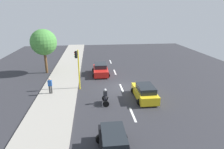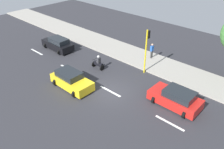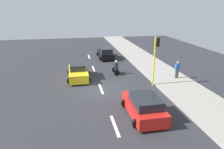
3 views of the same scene
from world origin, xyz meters
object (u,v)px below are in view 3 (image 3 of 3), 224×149
Objects in this scene: motorcycle at (116,68)px; pedestrian_near_signal at (177,69)px; car_red at (144,106)px; car_yellow_cab at (78,72)px; traffic_light_corner at (156,55)px; car_black at (105,53)px.

pedestrian_near_signal is (5.57, -2.77, 0.42)m from motorcycle.
motorcycle reaches higher than car_red.
pedestrian_near_signal reaches higher than car_yellow_cab.
traffic_light_corner is (2.73, 4.97, 2.22)m from car_red.
pedestrian_near_signal is at bearing 47.64° from car_red.
pedestrian_near_signal is (9.58, -2.11, 0.35)m from car_yellow_cab.
traffic_light_corner is (-2.89, -1.19, 1.87)m from pedestrian_near_signal.
car_yellow_cab is 2.45× the size of pedestrian_near_signal.
motorcycle reaches higher than car_yellow_cab.
pedestrian_near_signal is at bearing 22.43° from traffic_light_corner.
motorcycle is at bearing -90.27° from car_black.
motorcycle is 0.34× the size of traffic_light_corner.
traffic_light_corner is at bearing 61.20° from car_red.
pedestrian_near_signal reaches higher than car_red.
car_red is at bearing -118.80° from traffic_light_corner.
car_yellow_cab is 9.82m from pedestrian_near_signal.
pedestrian_near_signal is at bearing -26.44° from motorcycle.
car_black is at bearing 89.71° from car_red.
traffic_light_corner reaches higher than car_red.
motorcycle is at bearing 124.11° from traffic_light_corner.
car_red is at bearing -64.39° from car_yellow_cab.
motorcycle is (4.01, 0.66, -0.07)m from car_yellow_cab.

